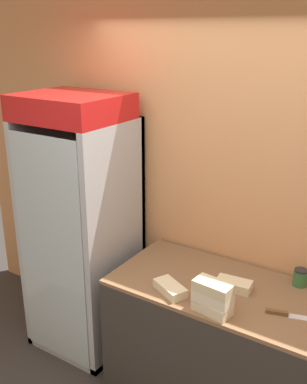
{
  "coord_description": "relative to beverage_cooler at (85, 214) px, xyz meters",
  "views": [
    {
      "loc": [
        0.97,
        -1.4,
        2.42
      ],
      "look_at": [
        -0.49,
        0.87,
        1.44
      ],
      "focal_mm": 42.0,
      "sensor_mm": 36.0,
      "label": 1
    }
  ],
  "objects": [
    {
      "name": "condiment_jar",
      "position": [
        1.59,
        0.21,
        -0.15
      ],
      "size": [
        0.09,
        0.09,
        0.11
      ],
      "color": "#336B38",
      "rests_on": "prep_counter"
    },
    {
      "name": "prep_counter",
      "position": [
        1.19,
        -0.07,
        -0.65
      ],
      "size": [
        1.41,
        0.73,
        0.89
      ],
      "color": "#332D28",
      "rests_on": "ground_plane"
    },
    {
      "name": "sandwich_stack_top",
      "position": [
        1.25,
        -0.35,
        -0.04
      ],
      "size": [
        0.23,
        0.14,
        0.07
      ],
      "color": "beige",
      "rests_on": "sandwich_stack_middle"
    },
    {
      "name": "beverage_cooler",
      "position": [
        0.0,
        0.0,
        0.0
      ],
      "size": [
        0.71,
        0.68,
        2.01
      ],
      "color": "#B2B7BC",
      "rests_on": "ground_plane"
    },
    {
      "name": "chefs_knife",
      "position": [
        1.64,
        -0.15,
        -0.2
      ],
      "size": [
        0.37,
        0.14,
        0.02
      ],
      "color": "silver",
      "rests_on": "prep_counter"
    },
    {
      "name": "sandwich_stack_middle",
      "position": [
        1.25,
        -0.35,
        -0.11
      ],
      "size": [
        0.23,
        0.13,
        0.07
      ],
      "color": "beige",
      "rests_on": "sandwich_stack_bottom"
    },
    {
      "name": "sandwich_stack_bottom",
      "position": [
        1.25,
        -0.35,
        -0.18
      ],
      "size": [
        0.23,
        0.15,
        0.07
      ],
      "color": "beige",
      "rests_on": "prep_counter"
    },
    {
      "name": "wall_back",
      "position": [
        1.19,
        0.34,
        0.26
      ],
      "size": [
        5.2,
        0.1,
        2.7
      ],
      "color": "tan",
      "rests_on": "ground_plane"
    },
    {
      "name": "sandwich_flat_right",
      "position": [
        0.94,
        -0.31,
        -0.18
      ],
      "size": [
        0.25,
        0.2,
        0.06
      ],
      "color": "beige",
      "rests_on": "prep_counter"
    },
    {
      "name": "sandwich_flat_left",
      "position": [
        1.26,
        -0.06,
        -0.18
      ],
      "size": [
        0.23,
        0.14,
        0.06
      ],
      "color": "beige",
      "rests_on": "prep_counter"
    }
  ]
}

